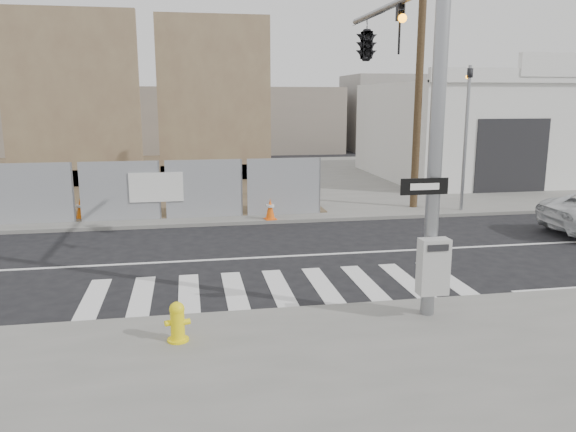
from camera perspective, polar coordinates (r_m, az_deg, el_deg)
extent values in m
plane|color=black|center=(15.05, -2.44, -4.23)|extent=(100.00, 100.00, 0.00)
cube|color=slate|center=(28.69, -6.25, 3.56)|extent=(50.00, 20.00, 0.12)
cylinder|color=gray|center=(10.52, 14.86, 8.48)|extent=(0.26, 0.26, 7.00)
cylinder|color=gray|center=(13.06, 10.39, 20.27)|extent=(0.14, 5.20, 0.14)
cube|color=#B2B2AF|center=(10.67, 14.54, -4.99)|extent=(0.55, 0.30, 1.05)
cube|color=black|center=(10.38, 13.69, 2.94)|extent=(0.90, 0.03, 0.30)
cube|color=silver|center=(10.36, 13.73, 2.92)|extent=(0.55, 0.01, 0.12)
imported|color=black|center=(12.43, 11.30, 18.11)|extent=(0.16, 0.20, 1.00)
imported|color=black|center=(14.50, 8.00, 17.30)|extent=(0.53, 2.48, 1.00)
cylinder|color=gray|center=(21.43, 17.59, 7.43)|extent=(0.12, 0.12, 5.20)
imported|color=black|center=(21.40, 18.02, 14.11)|extent=(0.16, 0.20, 1.00)
cube|color=brown|center=(27.80, -21.11, 10.98)|extent=(6.00, 0.50, 8.00)
cube|color=brown|center=(28.43, -20.42, 3.74)|extent=(6.00, 1.30, 0.80)
cube|color=brown|center=(28.37, -7.46, 11.66)|extent=(5.50, 0.50, 8.00)
cube|color=brown|center=(29.00, -7.31, 4.53)|extent=(5.50, 1.30, 0.80)
cube|color=silver|center=(31.68, 20.23, 8.16)|extent=(12.00, 10.00, 4.80)
cube|color=silver|center=(27.45, 25.97, 12.68)|extent=(12.00, 0.30, 0.60)
cube|color=silver|center=(27.42, 26.12, 13.62)|extent=(4.00, 0.30, 1.00)
cube|color=black|center=(26.41, 21.80, 5.70)|extent=(3.40, 0.06, 3.20)
cylinder|color=#4E3D24|center=(21.57, 13.22, 14.08)|extent=(0.28, 0.28, 10.00)
cylinder|color=yellow|center=(9.97, -11.09, -12.22)|extent=(0.46, 0.46, 0.04)
cylinder|color=yellow|center=(9.87, -11.15, -10.86)|extent=(0.30, 0.30, 0.55)
sphere|color=yellow|center=(9.76, -11.22, -9.27)|extent=(0.26, 0.26, 0.26)
cylinder|color=yellow|center=(9.86, -12.03, -10.59)|extent=(0.15, 0.13, 0.10)
cylinder|color=yellow|center=(9.85, -10.30, -10.54)|extent=(0.15, 0.13, 0.10)
cube|color=orange|center=(20.46, -20.28, -0.26)|extent=(0.43, 0.43, 0.03)
cone|color=orange|center=(20.39, -20.35, 0.68)|extent=(0.38, 0.38, 0.72)
cylinder|color=silver|center=(20.37, -20.37, 0.97)|extent=(0.28, 0.28, 0.08)
cube|color=#FF5D0D|center=(19.18, -1.81, -0.29)|extent=(0.43, 0.43, 0.03)
cone|color=#FF5D0D|center=(19.11, -1.82, 0.74)|extent=(0.38, 0.38, 0.73)
cylinder|color=silver|center=(19.09, -1.82, 1.04)|extent=(0.28, 0.28, 0.08)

